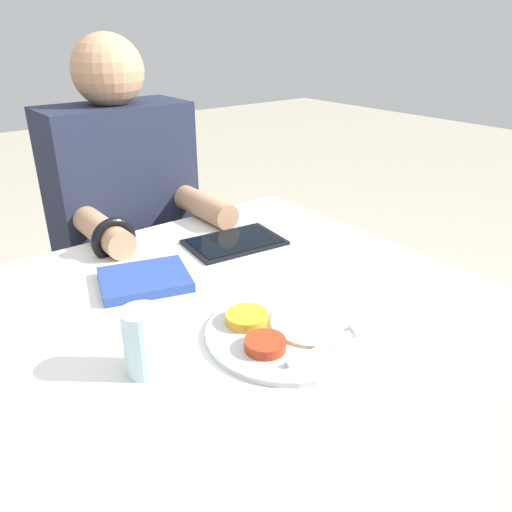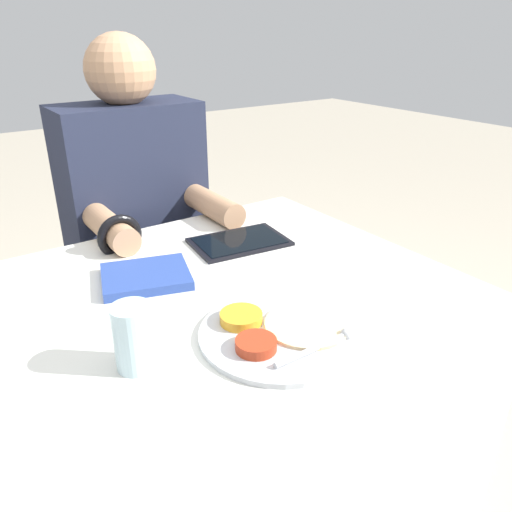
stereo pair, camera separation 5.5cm
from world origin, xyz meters
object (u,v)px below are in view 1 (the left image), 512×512
Objects in this scene: thali_tray at (285,331)px; person_diner at (131,258)px; tablet_device at (235,242)px; drinking_glass at (144,341)px; red_notebook at (145,280)px.

person_diner reaches higher than thali_tray.
drinking_glass is (-0.40, -0.32, 0.05)m from tablet_device.
tablet_device is 0.51m from drinking_glass.
red_notebook is 0.50m from person_diner.
thali_tray is at bearing -72.19° from red_notebook.
tablet_device is 0.44m from person_diner.
tablet_device is (0.17, 0.38, -0.00)m from thali_tray.
thali_tray reaches higher than tablet_device.
thali_tray is 0.80m from person_diner.
person_diner is at bearing 67.58° from drinking_glass.
tablet_device is 0.21× the size of person_diner.
person_diner is (0.06, 0.78, -0.16)m from thali_tray.
thali_tray reaches higher than red_notebook.
drinking_glass is at bearing -112.42° from person_diner.
drinking_glass is (-0.13, -0.26, 0.05)m from red_notebook.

